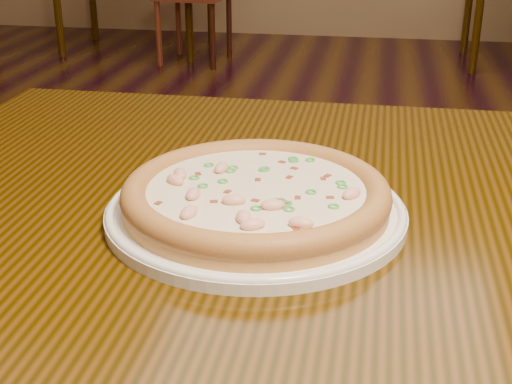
# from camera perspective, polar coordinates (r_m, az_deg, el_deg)

# --- Properties ---
(hero_table) EXTENTS (1.20, 0.80, 0.75)m
(hero_table) POSITION_cam_1_polar(r_m,az_deg,el_deg) (0.84, 8.77, -7.34)
(hero_table) COLOR black
(hero_table) RESTS_ON ground
(plate) EXTENTS (0.32, 0.32, 0.02)m
(plate) POSITION_cam_1_polar(r_m,az_deg,el_deg) (0.75, -0.00, -1.49)
(plate) COLOR white
(plate) RESTS_ON hero_table
(pizza) EXTENTS (0.28, 0.28, 0.03)m
(pizza) POSITION_cam_1_polar(r_m,az_deg,el_deg) (0.75, -0.01, -0.22)
(pizza) COLOR tan
(pizza) RESTS_ON plate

